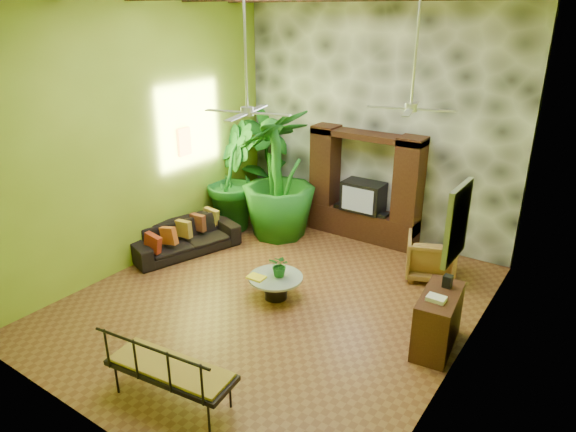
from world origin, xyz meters
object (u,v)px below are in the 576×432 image
Objects in this scene: ceiling_fan_front at (247,97)px; tall_plant_a at (268,162)px; sofa at (185,237)px; side_console at (438,321)px; tall_plant_c at (278,174)px; entertainment_center at (364,194)px; coffee_table at (276,284)px; ceiling_fan_back at (412,93)px; iron_bench at (166,368)px; wicker_armchair at (430,257)px; tall_plant_b at (231,177)px.

tall_plant_a is (-2.30, 3.55, -2.15)m from ceiling_fan_front.
side_console is at bearing -74.14° from sofa.
tall_plant_c is 4.71m from side_console.
entertainment_center reaches higher than coffee_table.
coffee_table is (0.16, 0.43, -3.15)m from ceiling_fan_front.
ceiling_fan_front is 2.41m from ceiling_fan_back.
iron_bench is (-1.26, -3.96, -2.87)m from ceiling_fan_back.
tall_plant_c reaches higher than side_console.
side_console is at bearing 91.43° from wicker_armchair.
wicker_armchair is 0.94× the size of coffee_table.
wicker_armchair is 0.80× the size of side_console.
sofa is at bearing -88.02° from tall_plant_b.
coffee_table is (-0.04, -3.10, -0.71)m from entertainment_center.
ceiling_fan_front is 1.00× the size of ceiling_fan_back.
ceiling_fan_back reaches higher than entertainment_center.
entertainment_center is 3.50m from ceiling_fan_back.
ceiling_fan_front is at bearing -57.04° from tall_plant_a.
sofa is 2.58m from coffee_table.
iron_bench reaches higher than sofa.
entertainment_center is 2.88m from tall_plant_b.
tall_plant_a is at bearing 108.69° from iron_bench.
wicker_armchair is at bearing -12.08° from tall_plant_a.
tall_plant_a is at bearing 128.26° from coffee_table.
tall_plant_a is 5.98m from side_console.
ceiling_fan_back is 0.86× the size of sofa.
entertainment_center is at bearing 86.31° from iron_bench.
iron_bench is (2.84, -5.91, -0.72)m from tall_plant_a.
tall_plant_b is (-2.44, 2.40, -2.24)m from ceiling_fan_front.
sofa is 0.93× the size of tall_plant_b.
tall_plant_c is at bearing -43.96° from tall_plant_a.
coffee_table is at bearing -144.64° from ceiling_fan_back.
entertainment_center is at bearing 23.27° from tall_plant_b.
ceiling_fan_front is at bearing 31.28° from wicker_armchair.
side_console is (2.31, 3.00, -0.10)m from iron_bench.
wicker_armchair reaches higher than coffee_table.
ceiling_fan_front is 0.80× the size of tall_plant_b.
entertainment_center is 2.52m from tall_plant_a.
sofa is (-4.19, -0.75, -3.09)m from ceiling_fan_back.
tall_plant_b is (-2.64, -1.14, 0.20)m from entertainment_center.
tall_plant_a is 1.46× the size of iron_bench.
ceiling_fan_back is 0.68× the size of tall_plant_c.
tall_plant_a reaches higher than sofa.
tall_plant_c is 5.37m from iron_bench.
ceiling_fan_front is 0.68× the size of tall_plant_c.
tall_plant_c is 2.98× the size of coffee_table.
tall_plant_c is (-1.52, -0.93, 0.40)m from entertainment_center.
wicker_armchair is 0.34× the size of tall_plant_a.
wicker_armchair is at bearing 52.31° from ceiling_fan_front.
tall_plant_c is at bearing -13.07° from sofa.
coffee_table is 2.84m from iron_bench.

